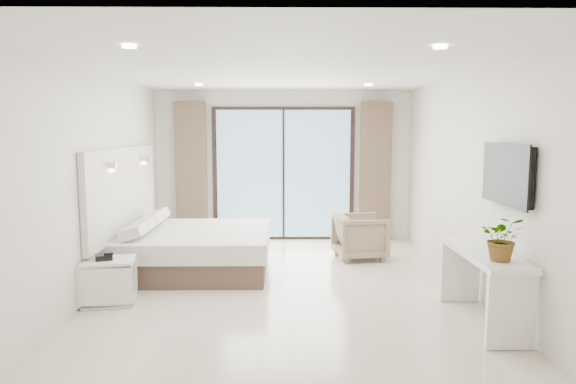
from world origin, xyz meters
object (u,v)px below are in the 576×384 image
bed (195,249)px  armchair (360,234)px  nightstand (110,281)px  console_desk (483,271)px

bed → armchair: 2.55m
bed → nightstand: bed is taller
bed → armchair: (2.46, 0.65, 0.07)m
bed → nightstand: bearing=-117.8°
armchair → console_desk: bearing=-171.0°
bed → nightstand: size_ratio=3.28×
bed → console_desk: 3.92m
nightstand → bed: bearing=53.1°
bed → armchair: armchair is taller
console_desk → armchair: bearing=107.4°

